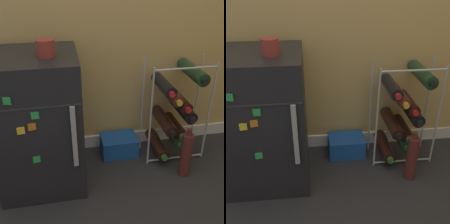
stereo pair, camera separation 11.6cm
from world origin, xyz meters
The scene contains 6 objects.
ground_plane centered at (0.00, 0.00, 0.00)m, with size 14.00×14.00×0.00m, color #28282B.
mini_fridge centered at (-0.48, 0.33, 0.40)m, with size 0.47×0.48×0.79m.
wine_rack centered at (0.36, 0.42, 0.34)m, with size 0.40×0.33×0.68m.
soda_box centered at (0.02, 0.49, 0.07)m, with size 0.24×0.18×0.13m.
fridge_top_cup centered at (-0.40, 0.28, 0.83)m, with size 0.09×0.09×0.08m.
loose_bottle_floor centered at (0.37, 0.20, 0.15)m, with size 0.07×0.07×0.33m.
Camera 1 is at (-0.33, -1.08, 1.20)m, focal length 45.00 mm.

